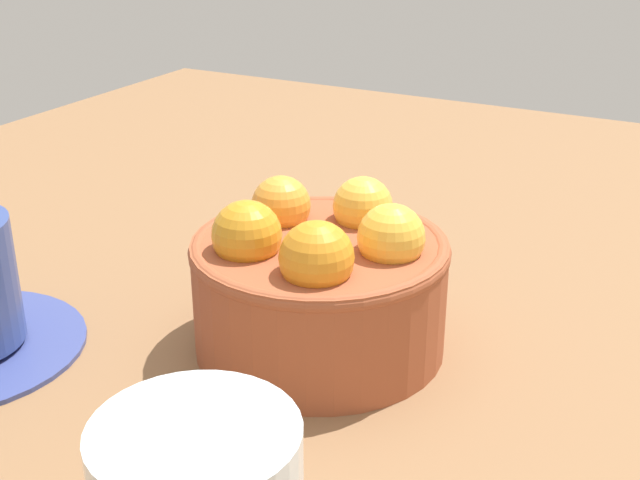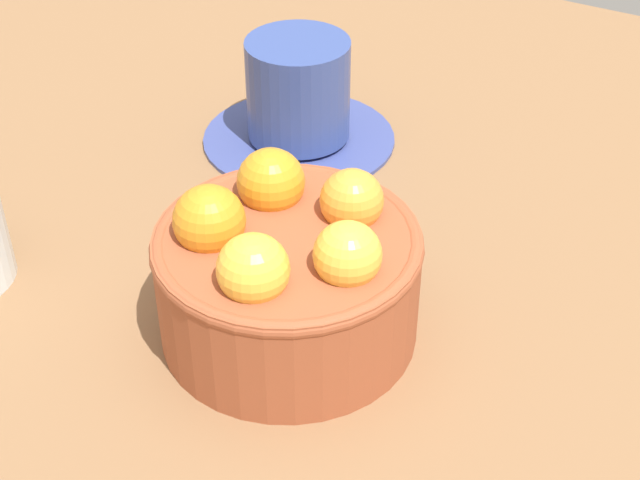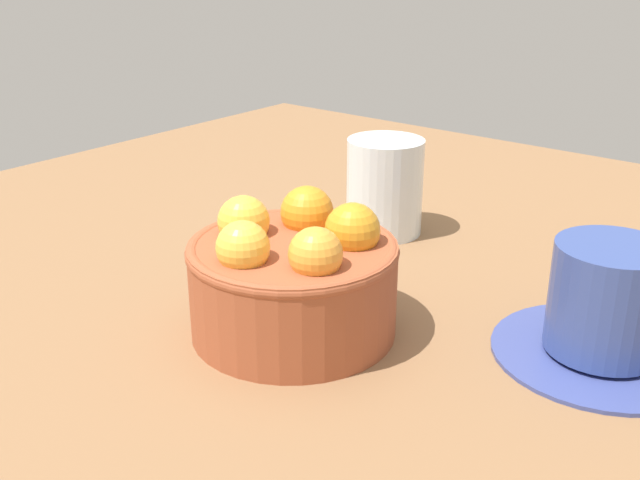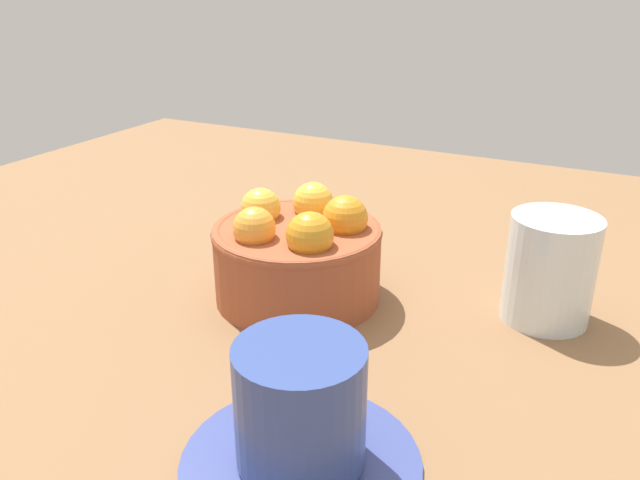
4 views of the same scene
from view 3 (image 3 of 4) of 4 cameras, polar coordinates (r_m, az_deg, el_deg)
ground_plane at (r=56.65cm, az=-1.97°, el=-8.94°), size 121.69×109.24×4.71cm
terracotta_bowl at (r=53.56cm, az=-2.03°, el=-2.75°), size 15.03×15.03×9.72cm
coffee_cup at (r=54.20cm, az=20.87°, el=-5.00°), size 14.65×14.65×8.16cm
water_glass at (r=72.29cm, az=4.92°, el=4.06°), size 7.32×7.32×9.23cm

